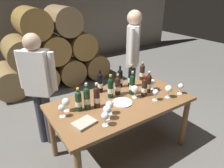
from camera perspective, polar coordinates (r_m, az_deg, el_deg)
ground_plane at (r=2.91m, az=2.29°, el=-17.89°), size 14.00×14.00×0.00m
cellar_back_wall at (r=6.08m, az=-22.47°, el=17.78°), size 10.00×0.24×2.80m
barrel_stack at (r=4.67m, az=-16.69°, el=8.36°), size 2.49×0.90×1.69m
dining_table at (r=2.51m, az=2.55°, el=-6.62°), size 1.70×0.90×0.76m
wine_bottle_0 at (r=2.48m, az=-0.41°, el=-1.08°), size 0.07×0.07×0.31m
wine_bottle_1 at (r=2.56m, az=9.14°, el=-0.88°), size 0.07×0.07×0.27m
wine_bottle_2 at (r=2.26m, az=-7.09°, el=-3.94°), size 0.07×0.07×0.32m
wine_bottle_3 at (r=3.02m, az=8.51°, el=3.36°), size 0.07×0.07×0.28m
wine_bottle_4 at (r=2.25m, az=-9.42°, el=-4.69°), size 0.07×0.07×0.28m
wine_bottle_5 at (r=2.62m, az=-3.38°, el=0.40°), size 0.07×0.07×0.31m
wine_bottle_6 at (r=2.57m, az=5.69°, el=-0.10°), size 0.07×0.07×0.31m
wine_bottle_7 at (r=2.78m, az=5.32°, el=1.88°), size 0.07×0.07×0.32m
wine_bottle_8 at (r=2.28m, az=-4.30°, el=-3.67°), size 0.07×0.07×0.30m
wine_bottle_9 at (r=2.76m, az=2.25°, el=1.68°), size 0.07×0.07×0.30m
wine_bottle_10 at (r=2.55m, az=1.60°, el=-0.47°), size 0.07×0.07×0.29m
wine_bottle_11 at (r=2.65m, az=10.22°, el=0.22°), size 0.07×0.07×0.29m
wine_glass_0 at (r=2.08m, az=-1.37°, el=-7.27°), size 0.09×0.09×0.16m
wine_glass_1 at (r=2.74m, az=11.33°, el=0.49°), size 0.08×0.08×0.15m
wine_glass_2 at (r=1.99m, az=-1.96°, el=-9.10°), size 0.08×0.08×0.15m
wine_glass_3 at (r=2.72m, az=18.79°, el=-0.69°), size 0.07×0.07×0.14m
wine_glass_4 at (r=2.48m, az=12.18°, el=-2.40°), size 0.07×0.07×0.15m
wine_glass_5 at (r=2.58m, az=15.67°, el=-1.42°), size 0.09×0.09×0.16m
wine_glass_6 at (r=2.18m, az=-14.03°, el=-6.70°), size 0.07×0.07×0.15m
wine_glass_7 at (r=2.49m, az=6.48°, el=-1.51°), size 0.09×0.09×0.16m
wine_glass_8 at (r=2.16m, az=-0.72°, el=-5.96°), size 0.08×0.08×0.16m
wine_glass_9 at (r=2.26m, az=-12.86°, el=-5.01°), size 0.09×0.09×0.16m
tasting_notebook at (r=2.08m, az=-7.84°, el=-10.83°), size 0.25×0.20×0.03m
serving_plate at (r=2.42m, az=2.93°, el=-5.21°), size 0.24×0.24×0.01m
sommelier_presenting at (r=3.34m, az=5.93°, el=8.56°), size 0.38×0.37×1.72m
taster_seated_left at (r=2.70m, az=-19.98°, el=0.33°), size 0.38×0.36×1.54m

